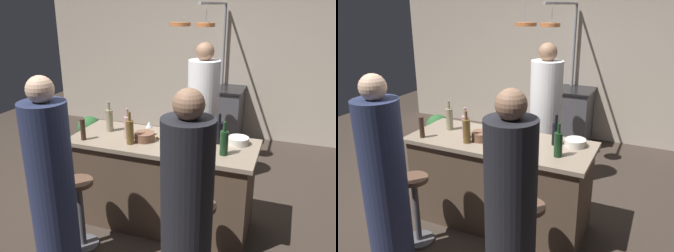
# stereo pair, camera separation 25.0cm
# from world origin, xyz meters

# --- Properties ---
(ground_plane) EXTENTS (9.00, 9.00, 0.00)m
(ground_plane) POSITION_xyz_m (0.00, 0.00, 0.00)
(ground_plane) COLOR #382D26
(back_wall) EXTENTS (6.40, 0.16, 2.60)m
(back_wall) POSITION_xyz_m (0.00, 2.85, 1.30)
(back_wall) COLOR #BCAD99
(back_wall) RESTS_ON ground_plane
(kitchen_island) EXTENTS (1.80, 0.72, 0.90)m
(kitchen_island) POSITION_xyz_m (0.00, 0.00, 0.45)
(kitchen_island) COLOR brown
(kitchen_island) RESTS_ON ground_plane
(stove_range) EXTENTS (0.80, 0.64, 0.89)m
(stove_range) POSITION_xyz_m (0.00, 2.45, 0.45)
(stove_range) COLOR #47474C
(stove_range) RESTS_ON ground_plane
(chef) EXTENTS (0.37, 0.37, 1.74)m
(chef) POSITION_xyz_m (0.15, 0.94, 0.81)
(chef) COLOR white
(chef) RESTS_ON ground_plane
(bar_stool_left) EXTENTS (0.28, 0.28, 0.68)m
(bar_stool_left) POSITION_xyz_m (-0.56, -0.62, 0.38)
(bar_stool_left) COLOR #4C4C51
(bar_stool_left) RESTS_ON ground_plane
(guest_left) EXTENTS (0.35, 0.35, 1.67)m
(guest_left) POSITION_xyz_m (-0.55, -0.96, 0.78)
(guest_left) COLOR #262D4C
(guest_left) RESTS_ON ground_plane
(bar_stool_right) EXTENTS (0.28, 0.28, 0.68)m
(bar_stool_right) POSITION_xyz_m (0.55, -0.62, 0.38)
(bar_stool_right) COLOR #4C4C51
(bar_stool_right) RESTS_ON ground_plane
(guest_right) EXTENTS (0.35, 0.35, 1.67)m
(guest_right) POSITION_xyz_m (0.55, -0.96, 0.77)
(guest_right) COLOR black
(guest_right) RESTS_ON ground_plane
(overhead_pot_rack) EXTENTS (0.60, 1.55, 2.17)m
(overhead_pot_rack) POSITION_xyz_m (-0.07, 1.91, 1.66)
(overhead_pot_rack) COLOR gray
(overhead_pot_rack) RESTS_ON ground_plane
(potted_plant) EXTENTS (0.36, 0.36, 0.52)m
(potted_plant) POSITION_xyz_m (-1.76, 1.43, 0.30)
(potted_plant) COLOR brown
(potted_plant) RESTS_ON ground_plane
(cutting_board) EXTENTS (0.32, 0.22, 0.02)m
(cutting_board) POSITION_xyz_m (0.09, 0.13, 0.91)
(cutting_board) COLOR #997047
(cutting_board) RESTS_ON kitchen_island
(pepper_mill) EXTENTS (0.05, 0.05, 0.21)m
(pepper_mill) POSITION_xyz_m (-0.72, -0.24, 1.01)
(pepper_mill) COLOR #382319
(pepper_mill) RESTS_ON kitchen_island
(wine_bottle_amber) EXTENTS (0.07, 0.07, 0.31)m
(wine_bottle_amber) POSITION_xyz_m (-0.26, -0.18, 1.02)
(wine_bottle_amber) COLOR brown
(wine_bottle_amber) RESTS_ON kitchen_island
(wine_bottle_white) EXTENTS (0.07, 0.07, 0.31)m
(wine_bottle_white) POSITION_xyz_m (-0.61, 0.07, 1.02)
(wine_bottle_white) COLOR gray
(wine_bottle_white) RESTS_ON kitchen_island
(wine_bottle_rose) EXTENTS (0.07, 0.07, 0.31)m
(wine_bottle_rose) POSITION_xyz_m (-0.33, -0.07, 1.02)
(wine_bottle_rose) COLOR #B78C8E
(wine_bottle_rose) RESTS_ON kitchen_island
(wine_bottle_dark) EXTENTS (0.07, 0.07, 0.29)m
(wine_bottle_dark) POSITION_xyz_m (0.52, 0.12, 1.01)
(wine_bottle_dark) COLOR black
(wine_bottle_dark) RESTS_ON kitchen_island
(wine_bottle_red) EXTENTS (0.07, 0.07, 0.30)m
(wine_bottle_red) POSITION_xyz_m (0.62, -0.12, 1.02)
(wine_bottle_red) COLOR #143319
(wine_bottle_red) RESTS_ON kitchen_island
(wine_glass_near_left_guest) EXTENTS (0.07, 0.07, 0.15)m
(wine_glass_near_left_guest) POSITION_xyz_m (-0.18, 0.10, 1.01)
(wine_glass_near_left_guest) COLOR silver
(wine_glass_near_left_guest) RESTS_ON kitchen_island
(wine_glass_by_chef) EXTENTS (0.07, 0.07, 0.15)m
(wine_glass_by_chef) POSITION_xyz_m (0.27, -0.08, 1.01)
(wine_glass_by_chef) COLOR silver
(wine_glass_by_chef) RESTS_ON kitchen_island
(mixing_bowl_wooden) EXTENTS (0.19, 0.19, 0.08)m
(mixing_bowl_wooden) POSITION_xyz_m (-0.16, -0.06, 0.94)
(mixing_bowl_wooden) COLOR brown
(mixing_bowl_wooden) RESTS_ON kitchen_island
(mixing_bowl_ceramic) EXTENTS (0.20, 0.20, 0.07)m
(mixing_bowl_ceramic) POSITION_xyz_m (0.69, 0.17, 0.93)
(mixing_bowl_ceramic) COLOR silver
(mixing_bowl_ceramic) RESTS_ON kitchen_island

